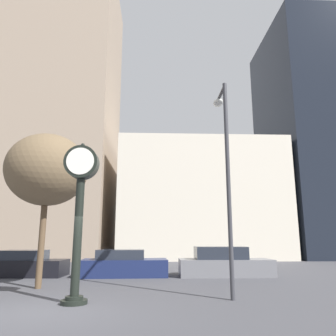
% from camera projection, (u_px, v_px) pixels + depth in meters
% --- Properties ---
extents(ground_plane, '(200.00, 200.00, 0.00)m').
position_uv_depth(ground_plane, '(42.00, 311.00, 8.49)').
color(ground_plane, '#424247').
extents(building_tall_tower, '(12.98, 12.00, 30.16)m').
position_uv_depth(building_tall_tower, '(52.00, 111.00, 34.77)').
color(building_tall_tower, gray).
rests_on(building_tall_tower, ground_plane).
extents(building_storefront_row, '(15.20, 12.00, 10.80)m').
position_uv_depth(building_storefront_row, '(198.00, 203.00, 33.36)').
color(building_storefront_row, beige).
rests_on(building_storefront_row, ground_plane).
extents(building_glass_modern, '(10.82, 12.00, 24.66)m').
position_uv_depth(building_glass_modern, '(321.00, 139.00, 35.36)').
color(building_glass_modern, black).
rests_on(building_glass_modern, ground_plane).
extents(street_clock, '(1.03, 0.77, 4.81)m').
position_uv_depth(street_clock, '(80.00, 196.00, 10.05)').
color(street_clock, black).
rests_on(street_clock, ground_plane).
extents(car_black, '(3.98, 1.99, 1.27)m').
position_uv_depth(car_black, '(25.00, 265.00, 16.37)').
color(car_black, black).
rests_on(car_black, ground_plane).
extents(car_navy, '(4.29, 2.00, 1.30)m').
position_uv_depth(car_navy, '(124.00, 265.00, 16.27)').
color(car_navy, '#19234C').
rests_on(car_navy, ground_plane).
extents(car_grey, '(4.62, 1.91, 1.44)m').
position_uv_depth(car_grey, '(224.00, 264.00, 16.42)').
color(car_grey, slate).
rests_on(car_grey, ground_plane).
extents(street_lamp_right, '(0.36, 1.57, 7.18)m').
position_uv_depth(street_lamp_right, '(225.00, 155.00, 11.31)').
color(street_lamp_right, '#38383D').
rests_on(street_lamp_right, ground_plane).
extents(bare_tree, '(3.24, 3.24, 6.03)m').
position_uv_depth(bare_tree, '(47.00, 170.00, 13.26)').
color(bare_tree, brown).
rests_on(bare_tree, ground_plane).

